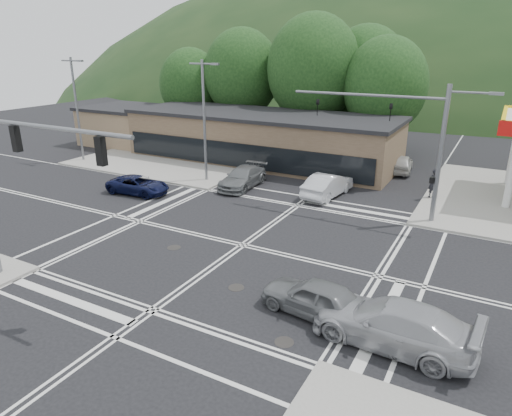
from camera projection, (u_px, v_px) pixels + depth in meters
The scene contains 21 objects.
ground at pixel (243, 245), 24.09m from camera, with size 120.00×120.00×0.00m, color black.
sidewalk_nw at pixel (186, 155), 43.22m from camera, with size 16.00×16.00×0.15m, color gray.
commercial_row at pixel (261, 139), 41.06m from camera, with size 24.00×8.00×4.00m, color brown.
commercial_nw at pixel (128, 126), 48.35m from camera, with size 8.00×7.00×3.60m, color #846B4F.
hill_north at pixel (453, 93), 98.38m from camera, with size 252.00×126.00×140.00m, color #1B3518.
tree_n_a at pixel (242, 73), 47.81m from camera, with size 8.00×8.00×11.75m.
tree_n_b at pixel (314, 69), 43.97m from camera, with size 9.00×9.00×12.98m.
tree_n_c at pixel (385, 85), 41.25m from camera, with size 7.60×7.60×10.87m.
tree_n_d at pixel (191, 84), 50.13m from camera, with size 6.80×6.80×9.76m.
tree_n_e at pixel (365, 75), 45.69m from camera, with size 8.40×8.40×11.98m.
streetlight_nw at pixel (205, 116), 33.62m from camera, with size 2.50×0.25×9.00m.
streetlight_w at pixel (77, 105), 39.72m from camera, with size 2.50×0.25×9.00m.
signal_mast_ne at pixel (419, 136), 26.01m from camera, with size 11.65×0.30×8.00m.
signal_mast_sw at pixel (4, 172), 18.48m from camera, with size 9.14×0.28×8.00m.
car_blue_west at pixel (138, 185), 32.23m from camera, with size 2.08×4.51×1.25m, color black.
car_grey_center at pixel (315, 297), 17.70m from camera, with size 1.76×4.37×1.49m, color slate.
car_silver_east at pixel (393, 324), 15.88m from camera, with size 2.32×5.70×1.65m, color #9FA0A6.
car_queue_a at pixel (328, 185), 31.61m from camera, with size 1.71×4.90×1.61m, color silver.
car_queue_b at pixel (401, 163), 37.60m from camera, with size 1.73×4.31×1.47m, color #B1B1AD.
car_northbound at pixel (243, 178), 33.64m from camera, with size 2.06×5.07×1.47m, color slate.
pedestrian at pixel (433, 183), 30.86m from camera, with size 0.72×0.47×1.97m, color black.
Camera 1 is at (11.17, -18.97, 10.01)m, focal length 32.00 mm.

